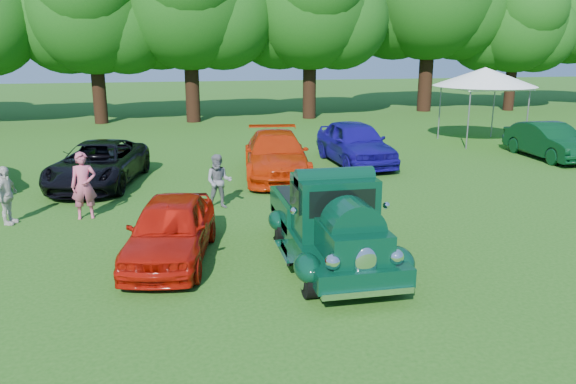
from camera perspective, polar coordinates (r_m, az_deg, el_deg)
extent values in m
plane|color=#205213|center=(11.93, -2.03, -7.20)|extent=(120.00, 120.00, 0.00)
cylinder|color=black|center=(10.27, 2.18, -8.69)|extent=(0.22, 0.75, 0.75)
cylinder|color=black|center=(10.77, 11.04, -7.82)|extent=(0.22, 0.75, 0.75)
cylinder|color=black|center=(12.92, -0.87, -3.65)|extent=(0.22, 0.75, 0.75)
cylinder|color=black|center=(13.32, 6.31, -3.17)|extent=(0.22, 0.75, 0.75)
cube|color=black|center=(11.79, 4.44, -4.75)|extent=(1.75, 4.59, 0.35)
cube|color=black|center=(10.42, 6.56, -5.11)|extent=(1.12, 1.48, 0.63)
cube|color=black|center=(11.44, 4.69, -1.41)|extent=(1.59, 1.17, 1.22)
cube|color=black|center=(10.86, 5.54, -1.13)|extent=(1.32, 0.06, 0.53)
cube|color=black|center=(12.98, 2.78, -1.55)|extent=(1.75, 2.09, 0.59)
cube|color=black|center=(12.91, 2.79, -0.33)|extent=(1.51, 1.83, 0.05)
ellipsoid|color=black|center=(10.19, 2.03, -7.71)|extent=(0.51, 0.87, 0.51)
ellipsoid|color=black|center=(10.71, 11.25, -6.84)|extent=(0.51, 0.87, 0.51)
ellipsoid|color=black|center=(12.85, -1.14, -2.89)|extent=(0.39, 0.73, 0.43)
ellipsoid|color=black|center=(13.28, 6.58, -2.40)|extent=(0.39, 0.73, 0.43)
ellipsoid|color=white|center=(9.79, 7.92, -7.27)|extent=(0.41, 0.13, 0.61)
sphere|color=white|center=(9.66, 4.57, -7.08)|extent=(0.29, 0.29, 0.29)
sphere|color=white|center=(10.02, 10.90, -6.48)|extent=(0.29, 0.29, 0.29)
cube|color=white|center=(9.84, 8.12, -10.12)|extent=(1.65, 0.11, 0.11)
cube|color=white|center=(14.08, 1.70, -1.96)|extent=(1.65, 0.11, 0.11)
imported|color=#A81007|center=(12.14, -11.83, -3.71)|extent=(2.32, 4.21, 1.36)
imported|color=black|center=(19.21, -18.70, 2.72)|extent=(3.26, 5.40, 1.40)
imported|color=#BD2706|center=(19.40, -1.21, 3.79)|extent=(2.73, 5.44, 1.52)
imported|color=#140B7C|center=(21.60, 6.83, 5.00)|extent=(2.16, 4.91, 1.65)
imported|color=black|center=(24.83, 24.98, 4.72)|extent=(1.53, 4.30, 1.41)
imported|color=#BE4E6B|center=(15.58, -20.03, 0.62)|extent=(0.70, 0.51, 1.78)
imported|color=slate|center=(15.71, -7.04, 1.06)|extent=(0.84, 0.72, 1.53)
imported|color=beige|center=(15.88, -26.74, -0.32)|extent=(0.62, 0.96, 1.51)
cube|color=white|center=(27.50, 19.29, 10.03)|extent=(3.18, 3.18, 0.13)
cone|color=white|center=(27.47, 19.37, 11.00)|extent=(4.66, 4.66, 0.84)
cylinder|color=slate|center=(25.72, 17.85, 6.94)|extent=(0.06, 0.06, 2.51)
cylinder|color=slate|center=(28.21, 15.14, 7.77)|extent=(0.06, 0.06, 2.51)
cylinder|color=slate|center=(27.17, 23.12, 6.85)|extent=(0.06, 0.06, 2.51)
cylinder|color=slate|center=(29.54, 20.11, 7.68)|extent=(0.06, 0.06, 2.51)
cylinder|color=black|center=(34.35, -18.65, 9.79)|extent=(0.76, 0.76, 3.81)
sphere|color=#0F4710|center=(34.30, -19.27, 17.02)|extent=(6.97, 6.97, 6.97)
cylinder|color=black|center=(33.68, -9.70, 10.49)|extent=(0.82, 0.82, 4.09)
sphere|color=#0F4710|center=(33.66, -10.07, 18.43)|extent=(7.48, 7.48, 7.48)
cylinder|color=black|center=(34.94, 2.19, 10.78)|extent=(0.80, 0.80, 4.02)
sphere|color=#0F4710|center=(34.92, 2.27, 18.29)|extent=(7.34, 7.34, 7.34)
cylinder|color=black|center=(39.80, 13.80, 11.34)|extent=(0.93, 0.93, 4.67)
cylinder|color=black|center=(42.03, 21.65, 10.12)|extent=(0.71, 0.71, 3.53)
sphere|color=#0F4710|center=(41.96, 22.19, 15.58)|extent=(6.45, 6.45, 6.45)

